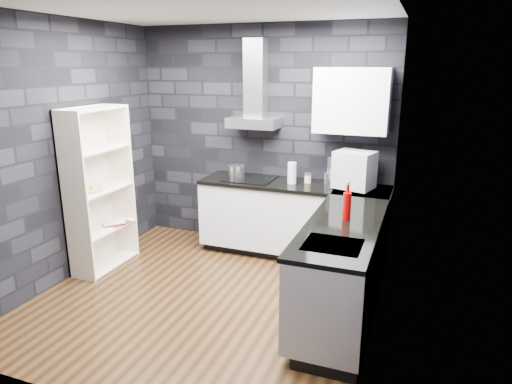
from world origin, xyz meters
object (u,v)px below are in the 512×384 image
Objects in this scene: pot at (236,171)px; storage_jar at (308,179)px; appliance_garage at (354,170)px; red_bottle at (347,206)px; utensil_crock at (329,178)px; bookshelf at (99,190)px; fruit_bowl at (91,189)px; glass_vase at (292,173)px.

pot is 0.88m from storage_jar.
red_bottle is (0.10, -1.02, -0.10)m from appliance_garage.
red_bottle is at bearing -35.80° from pot.
bookshelf is at bearing -153.79° from utensil_crock.
fruit_bowl is (-2.61, -1.12, -0.19)m from appliance_garage.
utensil_crock is at bearing 28.70° from fruit_bowl.
pot reaches higher than storage_jar.
glass_vase is 0.72m from appliance_garage.
bookshelf is at bearing -137.99° from pot.
red_bottle is at bearing -9.15° from bookshelf.
red_bottle is at bearing -52.36° from glass_vase.
pot is 0.83× the size of red_bottle.
utensil_crock is 2.57m from bookshelf.
fruit_bowl is (-2.07, -1.24, -0.01)m from storage_jar.
bookshelf is (-2.07, -1.11, -0.05)m from storage_jar.
appliance_garage reaches higher than glass_vase.
utensil_crock reaches higher than pot.
bookshelf is at bearing -143.22° from appliance_garage.
red_bottle reaches higher than fruit_bowl.
storage_jar is (0.88, 0.04, -0.02)m from pot.
red_bottle is 2.72m from fruit_bowl.
fruit_bowl is at bearing -178.05° from red_bottle.
storage_jar is 0.59m from appliance_garage.
pot is 1.60m from bookshelf.
appliance_garage is at bearing 95.58° from red_bottle.
pot is 0.11× the size of bookshelf.
appliance_garage is 0.22× the size of bookshelf.
storage_jar is at bearing -173.62° from utensil_crock.
storage_jar is 0.70× the size of utensil_crock.
glass_vase is 0.20m from storage_jar.
glass_vase is 0.42m from utensil_crock.
glass_vase is at bearing 31.08° from fruit_bowl.
appliance_garage is 1.64× the size of red_bottle.
utensil_crock is (0.41, 0.12, -0.05)m from glass_vase.
glass_vase is at bearing -163.94° from utensil_crock.
appliance_garage reaches higher than red_bottle.
storage_jar is at bearing 2.66° from pot.
storage_jar is 0.24× the size of appliance_garage.
glass_vase is 2.53× the size of storage_jar.
appliance_garage is at bearing -25.50° from utensil_crock.
utensil_crock is 0.08× the size of bookshelf.
fruit_bowl is at bearing -151.30° from utensil_crock.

